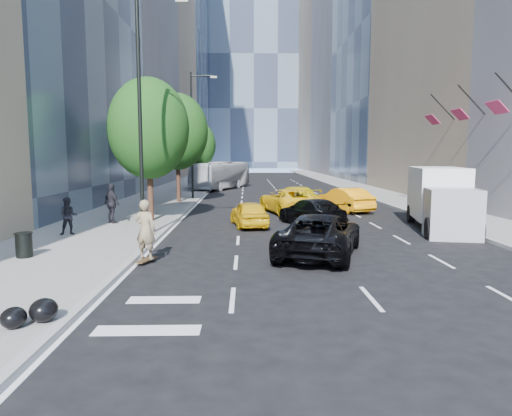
{
  "coord_description": "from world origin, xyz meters",
  "views": [
    {
      "loc": [
        -2.15,
        -15.1,
        3.6
      ],
      "look_at": [
        -1.77,
        2.15,
        1.6
      ],
      "focal_mm": 32.0,
      "sensor_mm": 36.0,
      "label": 1
    }
  ],
  "objects_px": {
    "skateboarder": "(146,234)",
    "box_truck": "(441,199)",
    "black_sedan_lincoln": "(320,234)",
    "trash_can": "(24,245)",
    "city_bus": "(221,175)",
    "black_sedan_mercedes": "(311,212)"
  },
  "relations": [
    {
      "from": "skateboarder",
      "to": "box_truck",
      "type": "relative_size",
      "value": 0.3
    },
    {
      "from": "black_sedan_lincoln",
      "to": "trash_can",
      "type": "xyz_separation_m",
      "value": [
        -10.2,
        -0.75,
        -0.21
      ]
    },
    {
      "from": "black_sedan_lincoln",
      "to": "box_truck",
      "type": "xyz_separation_m",
      "value": [
        6.76,
        5.54,
        0.76
      ]
    },
    {
      "from": "skateboarder",
      "to": "trash_can",
      "type": "distance_m",
      "value": 4.24
    },
    {
      "from": "black_sedan_lincoln",
      "to": "trash_can",
      "type": "relative_size",
      "value": 6.77
    },
    {
      "from": "skateboarder",
      "to": "city_bus",
      "type": "distance_m",
      "value": 33.69
    },
    {
      "from": "box_truck",
      "to": "black_sedan_lincoln",
      "type": "bearing_deg",
      "value": -129.31
    },
    {
      "from": "skateboarder",
      "to": "black_sedan_lincoln",
      "type": "bearing_deg",
      "value": -150.23
    },
    {
      "from": "city_bus",
      "to": "trash_can",
      "type": "height_order",
      "value": "city_bus"
    },
    {
      "from": "black_sedan_mercedes",
      "to": "box_truck",
      "type": "xyz_separation_m",
      "value": [
        6.06,
        -1.41,
        0.82
      ]
    },
    {
      "from": "black_sedan_lincoln",
      "to": "city_bus",
      "type": "distance_m",
      "value": 33.02
    },
    {
      "from": "box_truck",
      "to": "trash_can",
      "type": "height_order",
      "value": "box_truck"
    },
    {
      "from": "skateboarder",
      "to": "black_sedan_mercedes",
      "type": "height_order",
      "value": "skateboarder"
    },
    {
      "from": "box_truck",
      "to": "city_bus",
      "type": "bearing_deg",
      "value": 125.35
    },
    {
      "from": "black_sedan_mercedes",
      "to": "city_bus",
      "type": "bearing_deg",
      "value": -96.32
    },
    {
      "from": "skateboarder",
      "to": "black_sedan_mercedes",
      "type": "xyz_separation_m",
      "value": [
        6.7,
        8.05,
        -0.3
      ]
    },
    {
      "from": "skateboarder",
      "to": "black_sedan_mercedes",
      "type": "distance_m",
      "value": 10.48
    },
    {
      "from": "skateboarder",
      "to": "black_sedan_mercedes",
      "type": "relative_size",
      "value": 0.42
    },
    {
      "from": "box_truck",
      "to": "trash_can",
      "type": "bearing_deg",
      "value": -148.32
    },
    {
      "from": "black_sedan_lincoln",
      "to": "city_bus",
      "type": "height_order",
      "value": "city_bus"
    },
    {
      "from": "city_bus",
      "to": "box_truck",
      "type": "distance_m",
      "value": 29.6
    },
    {
      "from": "black_sedan_lincoln",
      "to": "city_bus",
      "type": "bearing_deg",
      "value": -62.44
    }
  ]
}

